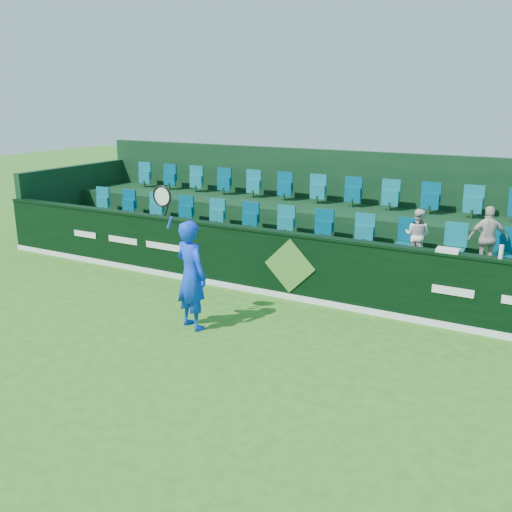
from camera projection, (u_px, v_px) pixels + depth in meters
The scene contains 12 objects.
ground at pixel (170, 381), 8.12m from camera, with size 60.00×60.00×0.00m, color #2F6718.
sponsor_hoarding at pixel (292, 266), 11.30m from camera, with size 16.00×0.25×1.35m.
stand_tier_front at pixel (314, 265), 12.30m from camera, with size 16.00×2.00×0.80m, color black.
stand_tier_back at pixel (346, 236), 13.83m from camera, with size 16.00×1.80×1.30m, color black.
stand_rear at pixel (353, 210), 14.05m from camera, with size 16.00×4.10×2.60m.
seat_row_front at pixel (322, 230), 12.45m from camera, with size 13.50×0.50×0.60m, color #0E6C7D.
seat_row_back at pixel (352, 195), 13.83m from camera, with size 13.50×0.50×0.60m, color #0E6C7D.
tennis_player at pixel (191, 274), 9.78m from camera, with size 1.13×0.66×2.55m.
spectator_left at pixel (417, 235), 11.07m from camera, with size 0.50×0.39×1.03m, color silver.
spectator_middle at pixel (488, 239), 10.44m from camera, with size 0.71×0.29×1.20m, color beige.
towel at pixel (448, 250), 9.74m from camera, with size 0.38×0.24×0.06m, color silver.
drinks_bottle at pixel (501, 252), 9.32m from camera, with size 0.07×0.07×0.23m, color white.
Camera 1 is at (4.64, -5.81, 3.91)m, focal length 40.00 mm.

